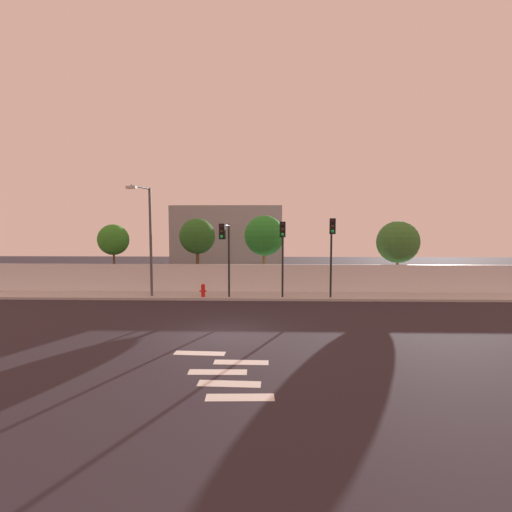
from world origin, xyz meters
TOP-DOWN VIEW (x-y plane):
  - ground_plane at (0.00, 0.00)m, footprint 80.00×80.00m
  - sidewalk at (0.00, 8.20)m, footprint 36.00×2.40m
  - perimeter_wall at (0.00, 9.49)m, footprint 36.00×0.18m
  - crosswalk_marking at (0.44, -4.10)m, footprint 3.48×3.92m
  - traffic_light_left at (-0.71, 6.89)m, footprint 0.50×1.46m
  - traffic_light_center at (5.56, 6.92)m, footprint 0.38×1.43m
  - traffic_light_right at (2.68, 7.02)m, footprint 0.35×1.22m
  - street_lamp_curbside at (-5.48, 7.45)m, footprint 0.83×2.18m
  - fire_hydrant at (-2.16, 7.51)m, footprint 0.44×0.26m
  - roadside_tree_leftmost at (-8.91, 10.63)m, footprint 2.13×2.13m
  - roadside_tree_midleft at (-3.05, 10.63)m, footprint 2.46×2.46m
  - roadside_tree_midright at (1.58, 10.63)m, footprint 2.76×2.76m
  - roadside_tree_rightmost at (10.68, 10.63)m, footprint 2.86×2.86m
  - low_building_distant at (-2.19, 23.49)m, footprint 10.77×6.00m

SIDE VIEW (x-z plane):
  - ground_plane at x=0.00m, z-range 0.00..0.00m
  - crosswalk_marking at x=0.44m, z-range 0.00..0.01m
  - sidewalk at x=0.00m, z-range 0.00..0.15m
  - fire_hydrant at x=-2.16m, z-range 0.18..0.98m
  - perimeter_wall at x=0.00m, z-range 0.15..1.95m
  - low_building_distant at x=-2.19m, z-range 0.00..6.45m
  - roadside_tree_rightmost at x=10.68m, z-range 0.98..5.80m
  - traffic_light_left at x=-0.71m, z-range 1.19..5.66m
  - traffic_light_right at x=2.68m, z-range 1.20..5.78m
  - roadside_tree_leftmost at x=-8.91m, z-range 1.22..5.83m
  - traffic_light_center at x=5.56m, z-range 1.24..6.01m
  - roadside_tree_midleft at x=-3.05m, z-range 1.25..6.27m
  - roadside_tree_midright at x=1.58m, z-range 1.21..6.42m
  - street_lamp_curbside at x=-5.48m, z-range 0.80..7.43m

